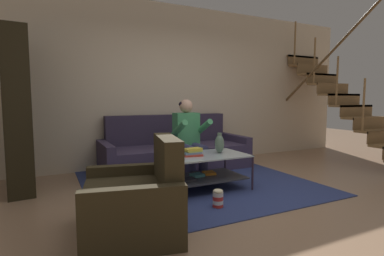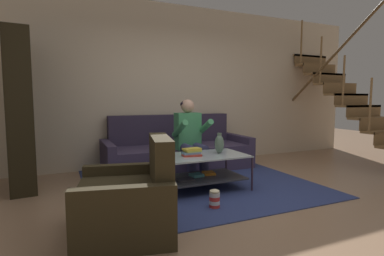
# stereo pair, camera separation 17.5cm
# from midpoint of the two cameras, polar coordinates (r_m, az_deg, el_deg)

# --- Properties ---
(ground) EXTENTS (16.80, 16.80, 0.00)m
(ground) POSITION_cam_midpoint_polar(r_m,az_deg,el_deg) (3.60, 11.14, -14.02)
(ground) COLOR #9A775A
(back_partition) EXTENTS (8.40, 0.12, 2.90)m
(back_partition) POSITION_cam_midpoint_polar(r_m,az_deg,el_deg) (5.59, -3.29, 8.12)
(back_partition) COLOR beige
(back_partition) RESTS_ON ground
(staircase_run) EXTENTS (0.92, 2.72, 3.09)m
(staircase_run) POSITION_cam_midpoint_polar(r_m,az_deg,el_deg) (6.56, 28.92, 4.98)
(staircase_run) COLOR olive
(staircase_run) RESTS_ON ground
(couch) EXTENTS (2.48, 0.95, 0.92)m
(couch) POSITION_cam_midpoint_polar(r_m,az_deg,el_deg) (5.16, -1.85, -4.59)
(couch) COLOR #3B314D
(couch) RESTS_ON ground
(person_seated_center) EXTENTS (0.50, 0.58, 1.19)m
(person_seated_center) POSITION_cam_midpoint_polar(r_m,az_deg,el_deg) (4.60, 0.76, -1.36)
(person_seated_center) COLOR #393962
(person_seated_center) RESTS_ON ground
(coffee_table) EXTENTS (1.12, 0.69, 0.47)m
(coffee_table) POSITION_cam_midpoint_polar(r_m,az_deg,el_deg) (3.99, 3.27, -7.39)
(coffee_table) COLOR #B0C0C5
(coffee_table) RESTS_ON ground
(area_rug) EXTENTS (3.03, 3.19, 0.01)m
(area_rug) POSITION_cam_midpoint_polar(r_m,az_deg,el_deg) (4.52, 1.11, -9.76)
(area_rug) COLOR navy
(area_rug) RESTS_ON ground
(vase) EXTENTS (0.13, 0.13, 0.28)m
(vase) POSITION_cam_midpoint_polar(r_m,az_deg,el_deg) (4.09, 6.45, -2.99)
(vase) COLOR #566F5F
(vase) RESTS_ON coffee_table
(book_stack) EXTENTS (0.27, 0.21, 0.10)m
(book_stack) POSITION_cam_midpoint_polar(r_m,az_deg,el_deg) (3.88, 1.25, -4.65)
(book_stack) COLOR #C33A2D
(book_stack) RESTS_ON coffee_table
(bookshelf) EXTENTS (0.39, 1.00, 2.07)m
(bookshelf) POSITION_cam_midpoint_polar(r_m,az_deg,el_deg) (4.50, -29.43, 0.62)
(bookshelf) COLOR black
(bookshelf) RESTS_ON ground
(armchair) EXTENTS (0.98, 1.06, 0.86)m
(armchair) POSITION_cam_midpoint_polar(r_m,az_deg,el_deg) (2.81, -10.08, -13.58)
(armchair) COLOR #352C1A
(armchair) RESTS_ON ground
(popcorn_tub) EXTENTS (0.12, 0.12, 0.21)m
(popcorn_tub) POSITION_cam_midpoint_polar(r_m,az_deg,el_deg) (3.40, 5.83, -13.26)
(popcorn_tub) COLOR red
(popcorn_tub) RESTS_ON ground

